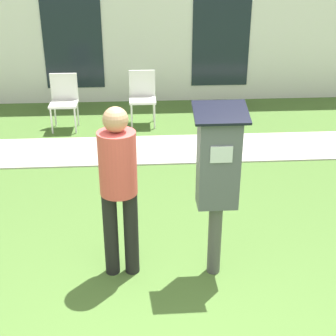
{
  "coord_description": "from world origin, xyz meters",
  "views": [
    {
      "loc": [
        -0.23,
        -2.69,
        2.68
      ],
      "look_at": [
        0.01,
        0.84,
        1.05
      ],
      "focal_mm": 50.0,
      "sensor_mm": 36.0,
      "label": 1
    }
  ],
  "objects_px": {
    "parking_meter": "(218,171)",
    "outdoor_chair_left": "(64,97)",
    "person_standing": "(118,181)",
    "outdoor_chair_middle": "(142,93)"
  },
  "relations": [
    {
      "from": "parking_meter",
      "to": "outdoor_chair_left",
      "type": "bearing_deg",
      "value": 114.59
    },
    {
      "from": "parking_meter",
      "to": "person_standing",
      "type": "bearing_deg",
      "value": 176.49
    },
    {
      "from": "outdoor_chair_middle",
      "to": "person_standing",
      "type": "bearing_deg",
      "value": -87.12
    },
    {
      "from": "parking_meter",
      "to": "person_standing",
      "type": "relative_size",
      "value": 1.01
    },
    {
      "from": "parking_meter",
      "to": "person_standing",
      "type": "distance_m",
      "value": 0.84
    },
    {
      "from": "parking_meter",
      "to": "outdoor_chair_left",
      "type": "distance_m",
      "value": 4.49
    },
    {
      "from": "outdoor_chair_left",
      "to": "outdoor_chair_middle",
      "type": "distance_m",
      "value": 1.3
    },
    {
      "from": "parking_meter",
      "to": "person_standing",
      "type": "height_order",
      "value": "parking_meter"
    },
    {
      "from": "parking_meter",
      "to": "outdoor_chair_middle",
      "type": "xyz_separation_m",
      "value": [
        -0.57,
        4.19,
        -0.49
      ]
    },
    {
      "from": "person_standing",
      "to": "outdoor_chair_left",
      "type": "xyz_separation_m",
      "value": [
        -1.02,
        4.0,
        -0.4
      ]
    }
  ]
}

